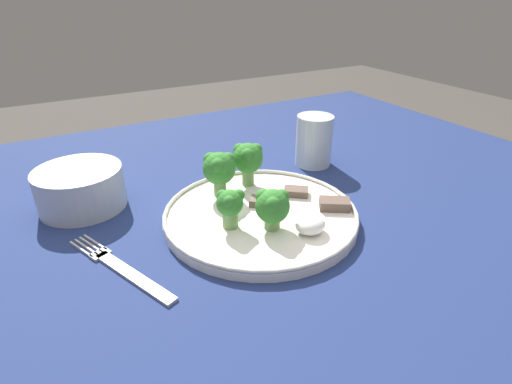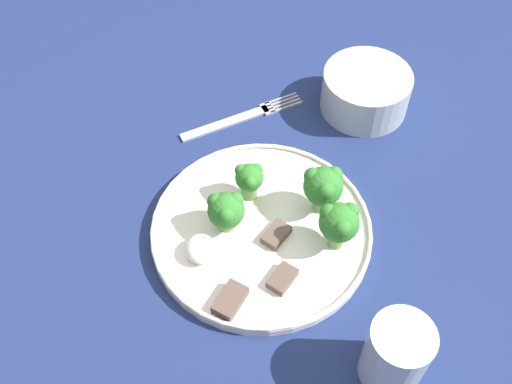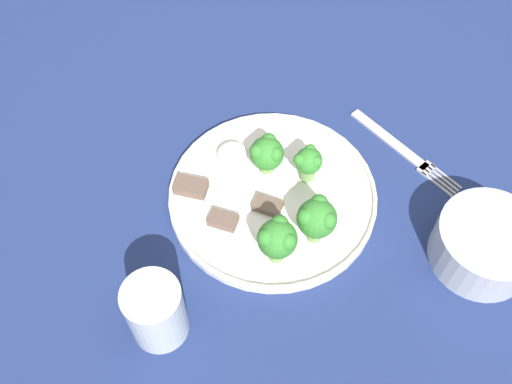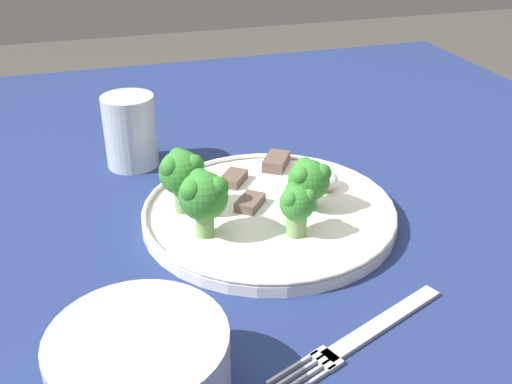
{
  "view_description": "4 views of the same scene",
  "coord_description": "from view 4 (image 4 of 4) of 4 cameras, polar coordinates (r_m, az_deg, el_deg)",
  "views": [
    {
      "loc": [
        -0.21,
        -0.42,
        1.06
      ],
      "look_at": [
        0.02,
        0.0,
        0.8
      ],
      "focal_mm": 28.0,
      "sensor_mm": 36.0,
      "label": 1
    },
    {
      "loc": [
        0.46,
        -0.01,
        1.4
      ],
      "look_at": [
        0.02,
        0.02,
        0.8
      ],
      "focal_mm": 42.0,
      "sensor_mm": 36.0,
      "label": 2
    },
    {
      "loc": [
        0.21,
        0.44,
        1.44
      ],
      "look_at": [
        0.07,
        0.03,
        0.78
      ],
      "focal_mm": 42.0,
      "sensor_mm": 36.0,
      "label": 3
    },
    {
      "loc": [
        -0.51,
        0.21,
        1.09
      ],
      "look_at": [
        0.07,
        0.03,
        0.77
      ],
      "focal_mm": 42.0,
      "sensor_mm": 36.0,
      "label": 4
    }
  ],
  "objects": [
    {
      "name": "table",
      "position": [
        0.7,
        3.97,
        -9.76
      ],
      "size": [
        1.38,
        1.14,
        0.74
      ],
      "color": "navy",
      "rests_on": "ground_plane"
    },
    {
      "name": "dinner_plate",
      "position": [
        0.67,
        1.24,
        -1.97
      ],
      "size": [
        0.28,
        0.28,
        0.02
      ],
      "color": "white",
      "rests_on": "table"
    },
    {
      "name": "fork",
      "position": [
        0.53,
        10.19,
        -13.28
      ],
      "size": [
        0.09,
        0.19,
        0.0
      ],
      "color": "#B2B2B7",
      "rests_on": "table"
    },
    {
      "name": "cream_bowl",
      "position": [
        0.46,
        -10.92,
        -16.37
      ],
      "size": [
        0.13,
        0.13,
        0.06
      ],
      "color": "#B7BCC6",
      "rests_on": "table"
    },
    {
      "name": "drinking_glass",
      "position": [
        0.8,
        -11.85,
        5.35
      ],
      "size": [
        0.07,
        0.07,
        0.1
      ],
      "color": "silver",
      "rests_on": "table"
    },
    {
      "name": "broccoli_floret_near_rim_left",
      "position": [
        0.61,
        3.94,
        -1.22
      ],
      "size": [
        0.04,
        0.04,
        0.06
      ],
      "color": "#709E56",
      "rests_on": "dinner_plate"
    },
    {
      "name": "broccoli_floret_center_left",
      "position": [
        0.66,
        5.04,
        1.17
      ],
      "size": [
        0.05,
        0.05,
        0.06
      ],
      "color": "#709E56",
      "rests_on": "dinner_plate"
    },
    {
      "name": "broccoli_floret_back_left",
      "position": [
        0.61,
        -5.03,
        -0.34
      ],
      "size": [
        0.05,
        0.05,
        0.07
      ],
      "color": "#709E56",
      "rests_on": "dinner_plate"
    },
    {
      "name": "broccoli_floret_front_left",
      "position": [
        0.65,
        -7.11,
        1.86
      ],
      "size": [
        0.05,
        0.05,
        0.07
      ],
      "color": "#709E56",
      "rests_on": "dinner_plate"
    },
    {
      "name": "meat_slice_front_slice",
      "position": [
        0.68,
        -0.57,
        -1.0
      ],
      "size": [
        0.04,
        0.04,
        0.01
      ],
      "color": "brown",
      "rests_on": "dinner_plate"
    },
    {
      "name": "meat_slice_middle_slice",
      "position": [
        0.77,
        1.94,
        2.9
      ],
      "size": [
        0.05,
        0.05,
        0.01
      ],
      "color": "brown",
      "rests_on": "dinner_plate"
    },
    {
      "name": "meat_slice_rear_slice",
      "position": [
        0.73,
        -2.15,
        1.31
      ],
      "size": [
        0.04,
        0.04,
        0.01
      ],
      "color": "brown",
      "rests_on": "dinner_plate"
    },
    {
      "name": "sauce_dollop",
      "position": [
        0.72,
        6.32,
        1.23
      ],
      "size": [
        0.04,
        0.04,
        0.02
      ],
      "color": "white",
      "rests_on": "dinner_plate"
    }
  ]
}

